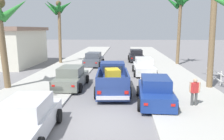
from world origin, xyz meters
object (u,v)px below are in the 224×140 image
Objects in this scene: car_left_near at (136,56)px; palm_tree_left_fore at (180,6)px; palm_tree_right_fore at (58,12)px; car_right_far at (144,67)px; car_right_mid at (94,60)px; pedestrian at (195,91)px; car_left_mid at (71,78)px; palm_tree_left_back at (3,18)px; car_left_far at (155,91)px; car_right_near at (27,119)px; pickup_truck at (112,80)px.

palm_tree_left_fore is at bearing -30.33° from car_left_near.
palm_tree_left_fore reaches higher than palm_tree_right_fore.
palm_tree_left_fore is at bearing -1.39° from palm_tree_right_fore.
car_left_near is 1.00× the size of car_right_far.
pedestrian is at bearing -61.49° from car_right_mid.
palm_tree_left_back is (-4.23, -0.87, 4.17)m from car_left_mid.
car_left_mid is 6.42m from car_left_far.
palm_tree_left_fore is (9.80, 1.21, 6.01)m from car_right_mid.
car_right_near is 21.73m from palm_tree_left_fore.
car_right_mid is 2.71× the size of pedestrian.
car_left_far is 2.09m from pedestrian.
car_right_near and car_left_far have the same top height.
car_right_far is at bearing 31.20° from palm_tree_left_back.
palm_tree_left_fore reaches higher than car_left_mid.
car_left_near is at bearing 68.64° from car_left_mid.
pickup_truck is 7.15m from car_right_near.
pedestrian is at bearing -26.28° from car_left_mid.
car_right_mid is at bearing -141.81° from car_left_near.
car_left_near is 6.44m from car_right_mid.
car_left_near is 0.57× the size of palm_tree_right_fore.
car_left_mid and car_right_far have the same top height.
palm_tree_right_fore is 19.68m from pedestrian.
car_right_far is 12.27m from palm_tree_left_back.
car_right_near is 19.88m from palm_tree_right_fore.
pedestrian is (1.93, -8.84, 0.20)m from car_right_far.
car_right_far is 9.45m from palm_tree_left_fore.
palm_tree_right_fore is (-4.09, 11.23, 5.43)m from car_left_mid.
car_right_near is 0.58× the size of palm_tree_right_fore.
pedestrian reaches higher than car_left_near.
palm_tree_left_back is (-4.51, -10.55, 4.17)m from car_right_mid.
pedestrian reaches higher than car_left_mid.
palm_tree_left_fore is at bearing 61.31° from car_right_near.
pedestrian is (7.29, -13.41, 0.20)m from car_right_mid.
car_right_mid is (0.23, 17.11, 0.00)m from car_right_near.
car_left_far is at bearing -107.77° from palm_tree_left_fore.
palm_tree_left_back is (-9.79, 2.32, 4.17)m from car_left_far.
car_left_far is 2.71× the size of pedestrian.
car_left_near is 0.99× the size of car_right_mid.
pickup_truck is at bearing -99.00° from car_left_near.
car_left_far is at bearing 37.60° from car_right_near.
car_left_near and car_left_mid have the same top height.
car_left_mid is 0.99× the size of car_left_far.
palm_tree_left_fore is 1.08× the size of palm_tree_right_fore.
palm_tree_right_fore is at bearing 102.51° from car_right_near.
palm_tree_right_fore is at bearing 120.33° from pickup_truck.
palm_tree_left_fore is (4.51, 14.08, 6.01)m from car_left_far.
pickup_truck is 6.58m from car_right_far.
pedestrian is at bearing -31.64° from pickup_truck.
palm_tree_left_back is at bearing -113.13° from car_right_mid.
car_left_mid is at bearing -69.99° from palm_tree_right_fore.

